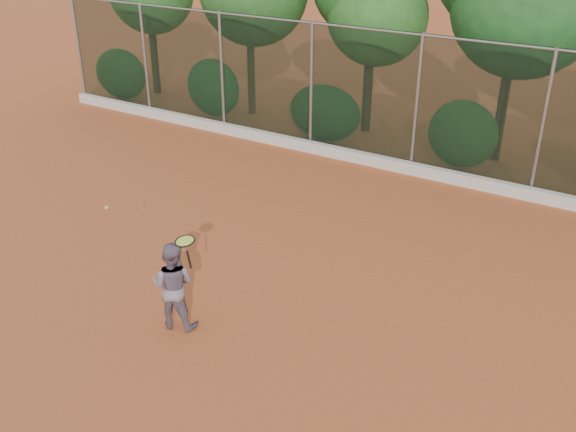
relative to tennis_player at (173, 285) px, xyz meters
The scene contains 6 objects.
ground 1.67m from the tennis_player, 59.04° to the left, with size 80.00×80.00×0.00m, color #AB5028.
concrete_curb 8.15m from the tennis_player, 84.61° to the left, with size 24.00×0.20×0.30m, color beige.
tennis_player is the anchor object (origin of this frame).
chainlink_fence 8.38m from the tennis_player, 84.73° to the left, with size 24.09×0.09×3.50m.
tennis_racket 1.12m from the tennis_player, 19.00° to the right, with size 0.37×0.37×0.55m.
tennis_ball_in_flight 1.90m from the tennis_player, 169.54° to the left, with size 0.07×0.07×0.07m.
Camera 1 is at (5.42, -7.70, 6.40)m, focal length 40.00 mm.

